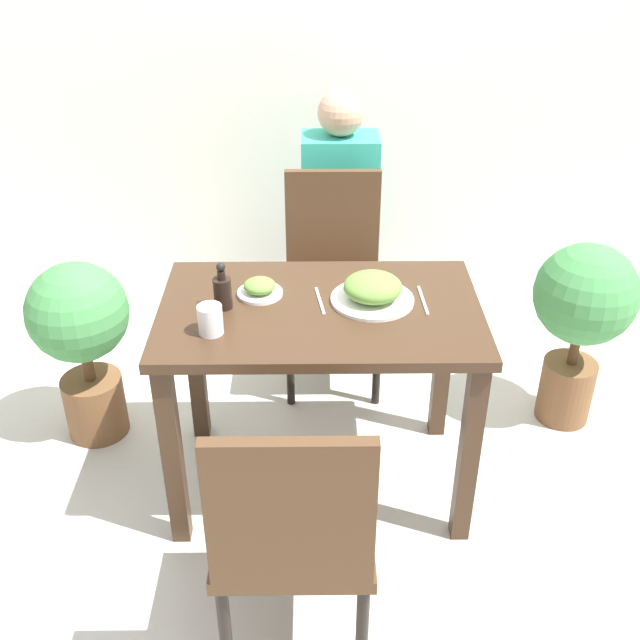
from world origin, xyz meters
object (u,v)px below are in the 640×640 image
at_px(chair_far, 333,268).
at_px(potted_plant_right, 582,312).
at_px(sauce_bottle, 222,291).
at_px(food_plate, 373,290).
at_px(drink_cup, 210,320).
at_px(person_figure, 339,219).
at_px(chair_near, 293,530).
at_px(potted_plant_left, 81,333).
at_px(side_plate, 260,288).

distance_m(chair_far, potted_plant_right, 1.01).
relative_size(sauce_bottle, potted_plant_right, 0.21).
height_order(food_plate, potted_plant_right, food_plate).
height_order(drink_cup, sauce_bottle, sauce_bottle).
xyz_separation_m(sauce_bottle, person_figure, (0.41, 1.09, -0.23)).
distance_m(drink_cup, sauce_bottle, 0.15).
bearing_deg(chair_near, food_plate, -107.96).
xyz_separation_m(chair_near, food_plate, (0.25, 0.77, 0.28)).
height_order(chair_far, potted_plant_left, chair_far).
distance_m(chair_near, sauce_bottle, 0.82).
xyz_separation_m(food_plate, side_plate, (-0.37, 0.05, -0.02)).
xyz_separation_m(side_plate, drink_cup, (-0.13, -0.24, 0.02)).
height_order(chair_far, person_figure, person_figure).
xyz_separation_m(drink_cup, potted_plant_left, (-0.56, 0.45, -0.33)).
height_order(chair_far, potted_plant_right, chair_far).
relative_size(chair_near, drink_cup, 9.63).
distance_m(chair_near, potted_plant_left, 1.31).
distance_m(food_plate, potted_plant_left, 1.14).
bearing_deg(chair_far, potted_plant_left, -155.64).
xyz_separation_m(chair_far, person_figure, (0.04, 0.36, 0.07)).
bearing_deg(chair_near, potted_plant_right, -134.72).
xyz_separation_m(chair_far, drink_cup, (-0.40, -0.88, 0.28)).
relative_size(potted_plant_left, potted_plant_right, 0.96).
height_order(drink_cup, potted_plant_left, drink_cup).
bearing_deg(drink_cup, chair_near, -66.14).
xyz_separation_m(drink_cup, potted_plant_right, (1.34, 0.52, -0.29)).
relative_size(drink_cup, potted_plant_left, 0.13).
bearing_deg(potted_plant_left, sauce_bottle, -26.95).
height_order(potted_plant_left, potted_plant_right, potted_plant_right).
bearing_deg(potted_plant_left, person_figure, 38.56).
relative_size(side_plate, person_figure, 0.13).
distance_m(chair_near, chair_far, 1.46).
bearing_deg(person_figure, chair_far, -96.01).
distance_m(potted_plant_left, potted_plant_right, 1.91).
bearing_deg(drink_cup, potted_plant_left, 141.45).
bearing_deg(drink_cup, side_plate, 60.36).
height_order(food_plate, drink_cup, same).
xyz_separation_m(drink_cup, person_figure, (0.43, 1.24, -0.21)).
height_order(chair_near, food_plate, chair_near).
height_order(chair_near, chair_far, same).
distance_m(chair_near, drink_cup, 0.69).
height_order(side_plate, person_figure, person_figure).
bearing_deg(potted_plant_left, potted_plant_right, 2.18).
bearing_deg(sauce_bottle, person_figure, 69.32).
relative_size(chair_near, potted_plant_left, 1.21).
bearing_deg(potted_plant_right, food_plate, -158.55).
bearing_deg(sauce_bottle, chair_near, -72.22).
bearing_deg(side_plate, chair_far, 67.92).
xyz_separation_m(side_plate, sauce_bottle, (-0.11, -0.09, 0.04)).
bearing_deg(chair_near, person_figure, -95.56).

